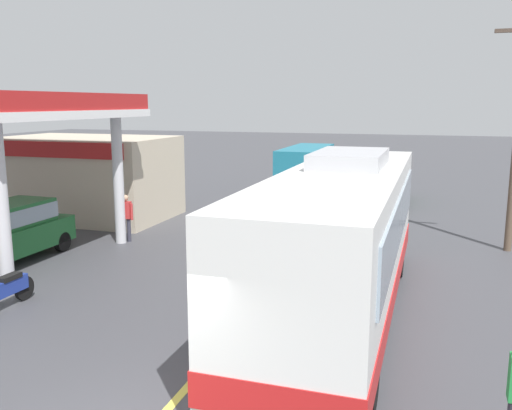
{
  "coord_description": "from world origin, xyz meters",
  "views": [
    {
      "loc": [
        3.81,
        -6.41,
        4.83
      ],
      "look_at": [
        -1.5,
        10.0,
        1.6
      ],
      "focal_mm": 38.59,
      "sensor_mm": 36.0,
      "label": 1
    }
  ],
  "objects": [
    {
      "name": "gas_station_roadside",
      "position": [
        -10.12,
        11.38,
        2.63
      ],
      "size": [
        9.1,
        11.95,
        5.1
      ],
      "color": "#B21E1E",
      "rests_on": "ground"
    },
    {
      "name": "coach_bus_main",
      "position": [
        1.92,
        5.7,
        1.72
      ],
      "size": [
        2.6,
        11.04,
        3.69
      ],
      "color": "white",
      "rests_on": "ground"
    },
    {
      "name": "car_at_pump",
      "position": [
        -8.4,
        6.89,
        1.01
      ],
      "size": [
        1.7,
        4.2,
        1.82
      ],
      "color": "#1E602D",
      "rests_on": "ground"
    },
    {
      "name": "lane_divider_stripe",
      "position": [
        0.0,
        15.0,
        0.0
      ],
      "size": [
        0.16,
        50.0,
        0.01
      ],
      "primitive_type": "cube",
      "color": "#D8CC4C",
      "rests_on": "ground"
    },
    {
      "name": "car_trailing_behind_bus",
      "position": [
        1.79,
        21.28,
        1.01
      ],
      "size": [
        1.7,
        4.2,
        1.82
      ],
      "color": "#1E602D",
      "rests_on": "ground"
    },
    {
      "name": "motorcycle_parked_forecourt",
      "position": [
        -5.65,
        3.6,
        0.44
      ],
      "size": [
        0.55,
        1.8,
        0.92
      ],
      "color": "black",
      "rests_on": "ground"
    },
    {
      "name": "ground",
      "position": [
        0.0,
        20.0,
        0.0
      ],
      "size": [
        120.0,
        120.0,
        0.0
      ],
      "primitive_type": "plane",
      "color": "#424247"
    },
    {
      "name": "pedestrian_near_pump",
      "position": [
        -6.34,
        10.14,
        0.93
      ],
      "size": [
        0.55,
        0.22,
        1.66
      ],
      "color": "#33333F",
      "rests_on": "ground"
    },
    {
      "name": "minibus_opposing_lane",
      "position": [
        -2.78,
        22.74,
        1.47
      ],
      "size": [
        2.04,
        6.13,
        2.44
      ],
      "color": "teal",
      "rests_on": "ground"
    }
  ]
}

